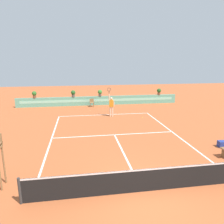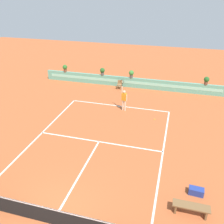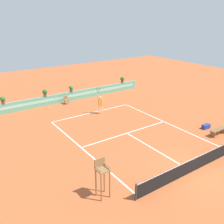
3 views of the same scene
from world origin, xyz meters
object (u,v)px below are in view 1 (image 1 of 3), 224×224
at_px(potted_plant_centre, 100,93).
at_px(potted_plant_left, 73,93).
at_px(gear_bag, 224,144).
at_px(potted_plant_far_left, 34,94).
at_px(ball_kid_chair, 92,102).
at_px(potted_plant_far_right, 159,91).
at_px(tennis_player, 111,105).
at_px(tennis_ball_near_baseline, 142,117).

xyz_separation_m(potted_plant_centre, potted_plant_left, (-2.95, 0.00, 0.00)).
distance_m(gear_bag, potted_plant_far_left, 18.37).
bearing_deg(ball_kid_chair, potted_plant_left, 159.64).
distance_m(potted_plant_far_right, potted_plant_centre, 6.93).
height_order(ball_kid_chair, tennis_player, tennis_player).
bearing_deg(potted_plant_far_right, potted_plant_far_left, 180.00).
bearing_deg(potted_plant_far_right, tennis_player, -141.25).
height_order(potted_plant_far_left, potted_plant_far_right, same).
bearing_deg(tennis_ball_near_baseline, potted_plant_left, 134.86).
xyz_separation_m(tennis_player, potted_plant_far_left, (-7.51, 5.18, 0.36)).
height_order(potted_plant_far_left, potted_plant_centre, same).
xyz_separation_m(tennis_ball_near_baseline, potted_plant_far_right, (3.85, 6.06, 1.38)).
bearing_deg(potted_plant_far_left, potted_plant_far_right, 0.00).
xyz_separation_m(potted_plant_far_left, potted_plant_far_right, (13.96, 0.00, 0.00)).
height_order(ball_kid_chair, potted_plant_left, potted_plant_left).
bearing_deg(gear_bag, potted_plant_centre, 114.37).
relative_size(potted_plant_centre, potted_plant_left, 1.00).
bearing_deg(tennis_player, potted_plant_far_right, 38.75).
bearing_deg(tennis_ball_near_baseline, gear_bag, -67.95).
xyz_separation_m(gear_bag, potted_plant_left, (-8.84, 13.00, 1.23)).
xyz_separation_m(ball_kid_chair, gear_bag, (6.87, -12.26, -0.30)).
xyz_separation_m(ball_kid_chair, potted_plant_far_left, (-6.06, 0.73, 0.93)).
bearing_deg(potted_plant_centre, potted_plant_far_left, 180.00).
relative_size(gear_bag, potted_plant_far_left, 0.97).
bearing_deg(tennis_player, potted_plant_centre, 95.26).
height_order(gear_bag, potted_plant_far_left, potted_plant_far_left).
xyz_separation_m(potted_plant_far_left, potted_plant_left, (4.08, 0.00, 0.00)).
bearing_deg(gear_bag, tennis_player, 124.68).
relative_size(ball_kid_chair, potted_plant_left, 1.17).
distance_m(potted_plant_far_left, potted_plant_far_right, 13.96).
height_order(ball_kid_chair, potted_plant_far_right, potted_plant_far_right).
distance_m(tennis_ball_near_baseline, potted_plant_centre, 6.93).
height_order(tennis_ball_near_baseline, potted_plant_far_left, potted_plant_far_left).
relative_size(gear_bag, potted_plant_left, 0.97).
distance_m(tennis_player, tennis_ball_near_baseline, 2.93).
height_order(tennis_player, potted_plant_far_right, tennis_player).
height_order(tennis_ball_near_baseline, potted_plant_centre, potted_plant_centre).
distance_m(ball_kid_chair, tennis_player, 4.71).
relative_size(tennis_ball_near_baseline, potted_plant_centre, 0.09).
bearing_deg(tennis_ball_near_baseline, potted_plant_far_left, 149.08).
relative_size(gear_bag, tennis_player, 0.27).
height_order(tennis_player, potted_plant_far_left, tennis_player).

